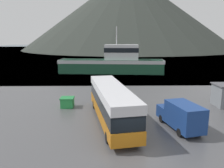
{
  "coord_description": "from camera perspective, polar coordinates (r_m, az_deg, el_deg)",
  "views": [
    {
      "loc": [
        -1.56,
        -13.82,
        7.85
      ],
      "look_at": [
        -1.06,
        14.0,
        2.0
      ],
      "focal_mm": 35.0,
      "sensor_mm": 36.0,
      "label": 1
    }
  ],
  "objects": [
    {
      "name": "delivery_van",
      "position": [
        20.09,
        17.58,
        -7.78
      ],
      "size": [
        3.07,
        5.52,
        2.44
      ],
      "rotation": [
        0.0,
        0.0,
        0.23
      ],
      "color": "navy",
      "rests_on": "ground"
    },
    {
      "name": "small_boat",
      "position": [
        63.36,
        -4.78,
        5.21
      ],
      "size": [
        2.31,
        6.61,
        1.08
      ],
      "rotation": [
        0.0,
        0.0,
        3.19
      ],
      "color": "#19234C",
      "rests_on": "water_surface"
    },
    {
      "name": "tour_bus",
      "position": [
        20.72,
        -0.18,
        -4.75
      ],
      "size": [
        4.71,
        12.57,
        3.44
      ],
      "rotation": [
        0.0,
        0.0,
        0.18
      ],
      "color": "#B26614",
      "rests_on": "ground"
    },
    {
      "name": "storage_bin",
      "position": [
        25.86,
        -11.57,
        -4.68
      ],
      "size": [
        1.53,
        1.48,
        1.16
      ],
      "color": "green",
      "rests_on": "ground"
    },
    {
      "name": "ground_plane",
      "position": [
        15.97,
        4.94,
        -17.62
      ],
      "size": [
        400.0,
        400.0,
        0.0
      ],
      "primitive_type": "plane",
      "color": "#4C4C4F"
    },
    {
      "name": "hill_backdrop",
      "position": [
        170.37,
        4.08,
        18.43
      ],
      "size": [
        151.03,
        151.03,
        54.79
      ],
      "primitive_type": "cone",
      "color": "#2D332D",
      "rests_on": "ground"
    },
    {
      "name": "fishing_boat",
      "position": [
        50.17,
        0.33,
        5.64
      ],
      "size": [
        23.97,
        6.9,
        10.45
      ],
      "rotation": [
        0.0,
        0.0,
        1.49
      ],
      "color": "#1E5138",
      "rests_on": "water_surface"
    },
    {
      "name": "water_surface",
      "position": [
        156.01,
        -0.47,
        8.99
      ],
      "size": [
        240.0,
        240.0,
        0.0
      ],
      "primitive_type": "plane",
      "color": "#3D5160",
      "rests_on": "ground"
    }
  ]
}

